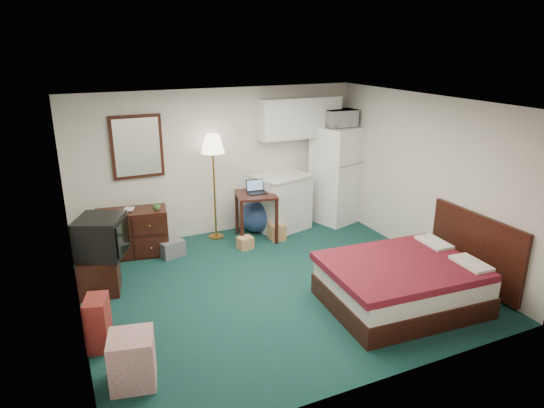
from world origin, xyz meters
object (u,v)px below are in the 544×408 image
dresser (132,233)px  floor_lamp (214,187)px  desk (256,216)px  kitchen_counter (282,203)px  fridge (336,175)px  bed (402,284)px  tv_stand (100,274)px  suitcase (98,323)px

dresser → floor_lamp: 1.52m
floor_lamp → desk: (0.61, -0.36, -0.49)m
dresser → desk: bearing=3.5°
floor_lamp → desk: size_ratio=2.21×
dresser → kitchen_counter: bearing=10.5°
fridge → bed: size_ratio=0.96×
dresser → tv_stand: (-0.61, -1.03, -0.12)m
kitchen_counter → tv_stand: 3.42m
floor_lamp → desk: floor_lamp is taller
desk → bed: bearing=-61.2°
kitchen_counter → desk: bearing=-172.5°
tv_stand → bed: bearing=-19.3°
desk → bed: size_ratio=0.44×
kitchen_counter → suitcase: 4.15m
dresser → bed: bearing=-37.3°
bed → tv_stand: bed is taller
desk → kitchen_counter: size_ratio=0.84×
fridge → suitcase: fridge is taller
floor_lamp → desk: bearing=-30.5°
kitchen_counter → tv_stand: bearing=-177.3°
kitchen_counter → tv_stand: kitchen_counter is taller
desk → suitcase: size_ratio=1.36×
kitchen_counter → dresser: bearing=165.4°
fridge → bed: 3.22m
desk → fridge: 1.79m
floor_lamp → suitcase: floor_lamp is taller
desk → kitchen_counter: 0.66m
kitchen_counter → fridge: fridge is taller
dresser → suitcase: 2.47m
bed → fridge: bearing=77.5°
dresser → floor_lamp: bearing=15.3°
floor_lamp → kitchen_counter: floor_lamp is taller
tv_stand → suitcase: size_ratio=0.92×
floor_lamp → suitcase: 3.36m
dresser → suitcase: (-0.76, -2.35, -0.07)m
tv_stand → suitcase: (-0.15, -1.32, 0.05)m
dresser → bed: (2.84, -3.01, -0.07)m
suitcase → floor_lamp: bearing=64.4°
desk → kitchen_counter: bearing=35.8°
fridge → tv_stand: (-4.33, -1.05, -0.63)m
desk → dresser: bearing=-173.4°
dresser → bed: dresser is taller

